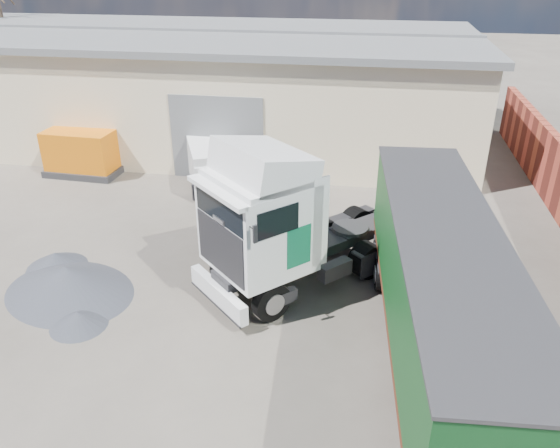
% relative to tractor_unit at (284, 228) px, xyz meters
% --- Properties ---
extents(ground, '(120.00, 120.00, 0.00)m').
position_rel_tractor_unit_xyz_m(ground, '(-2.16, -2.06, -1.93)').
color(ground, '#2C2823').
rests_on(ground, ground).
extents(warehouse, '(30.60, 12.60, 5.42)m').
position_rel_tractor_unit_xyz_m(warehouse, '(-8.16, 13.94, 0.73)').
color(warehouse, beige).
rests_on(warehouse, ground).
extents(tractor_unit, '(6.54, 6.59, 4.59)m').
position_rel_tractor_unit_xyz_m(tractor_unit, '(0.00, 0.00, 0.00)').
color(tractor_unit, black).
rests_on(tractor_unit, ground).
extents(box_trailer, '(3.03, 10.93, 3.59)m').
position_rel_tractor_unit_xyz_m(box_trailer, '(4.00, -2.55, 0.26)').
color(box_trailer, '#2D2D30').
rests_on(box_trailer, ground).
extents(panel_van, '(3.49, 4.94, 1.87)m').
position_rel_tractor_unit_xyz_m(panel_van, '(-4.25, 7.36, -0.96)').
color(panel_van, black).
rests_on(panel_van, ground).
extents(orange_skip, '(3.25, 2.13, 1.98)m').
position_rel_tractor_unit_xyz_m(orange_skip, '(-10.16, 7.52, -1.07)').
color(orange_skip, '#2D2D30').
rests_on(orange_skip, ground).
extents(gravel_heap, '(5.41, 5.41, 0.85)m').
position_rel_tractor_unit_xyz_m(gravel_heap, '(-6.16, -1.36, -1.53)').
color(gravel_heap, black).
rests_on(gravel_heap, ground).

